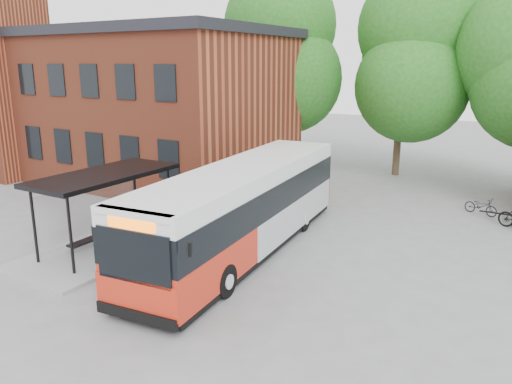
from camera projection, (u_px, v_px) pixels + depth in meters
The scene contains 7 objects.
ground at pixel (226, 264), 17.01m from camera, with size 100.00×100.00×0.00m, color slate.
station_building at pixel (130, 104), 29.87m from camera, with size 18.40×10.40×8.50m, color brown, non-canonical shape.
bus_shelter at pixel (107, 211), 18.05m from camera, with size 3.60×7.00×2.90m, color black, non-canonical shape.
tree_0 at pixel (288, 81), 31.89m from camera, with size 7.92×7.92×11.00m, color #1C5717, non-canonical shape.
tree_1 at pixel (401, 88), 29.32m from camera, with size 7.92×7.92×10.40m, color #1C5717, non-canonical shape.
city_bus at pixel (244, 209), 17.83m from camera, with size 2.65×12.43×3.16m, color red, non-canonical shape.
bicycle_0 at pixel (481, 206), 22.46m from camera, with size 0.53×1.51×0.80m, color black.
Camera 1 is at (9.01, -13.07, 6.67)m, focal length 35.00 mm.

